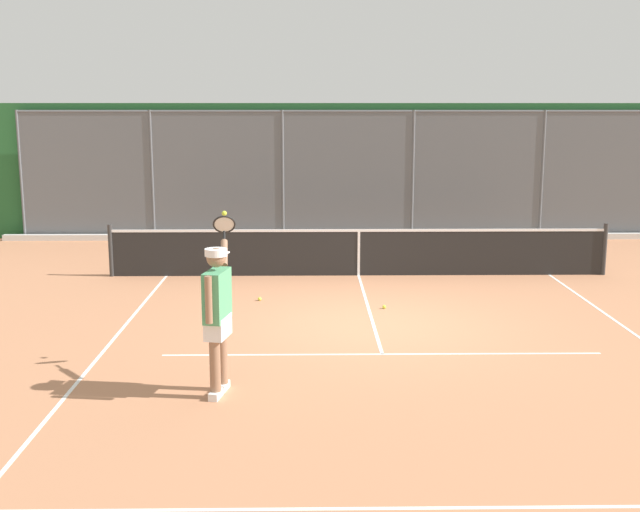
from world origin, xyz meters
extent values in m
plane|color=#B27551|center=(0.00, 0.00, 0.00)|extent=(60.00, 60.00, 0.00)
cube|color=white|center=(0.00, 5.83, 0.00)|extent=(7.88, 0.05, 0.01)
cube|color=white|center=(0.00, 1.54, 0.00)|extent=(6.15, 0.05, 0.01)
cube|color=white|center=(3.94, 1.06, 0.00)|extent=(0.05, 9.52, 0.01)
cube|color=white|center=(0.00, -1.08, 0.00)|extent=(0.05, 5.24, 0.01)
cylinder|color=#565B60|center=(-5.07, -8.31, 1.67)|extent=(0.07, 0.07, 3.33)
cylinder|color=#565B60|center=(-1.69, -8.31, 1.67)|extent=(0.07, 0.07, 3.33)
cylinder|color=#565B60|center=(1.69, -8.31, 1.67)|extent=(0.07, 0.07, 3.33)
cylinder|color=#565B60|center=(5.07, -8.31, 1.67)|extent=(0.07, 0.07, 3.33)
cylinder|color=#565B60|center=(8.44, -8.31, 1.67)|extent=(0.07, 0.07, 3.33)
cylinder|color=#565B60|center=(0.00, -8.31, 3.29)|extent=(16.89, 0.05, 0.05)
cube|color=#565B60|center=(0.00, -8.31, 1.67)|extent=(16.89, 0.02, 3.33)
cube|color=#235B2D|center=(0.00, -8.96, 1.75)|extent=(19.89, 0.90, 3.50)
cube|color=silver|center=(0.00, -8.13, 0.07)|extent=(17.89, 0.18, 0.15)
cylinder|color=#2D2D2D|center=(-5.05, -3.70, 0.54)|extent=(0.09, 0.09, 1.07)
cylinder|color=#2D2D2D|center=(5.05, -3.70, 0.54)|extent=(0.09, 0.09, 1.07)
cube|color=black|center=(0.00, -3.70, 0.46)|extent=(10.03, 0.02, 0.91)
cube|color=white|center=(0.00, -3.70, 0.94)|extent=(10.03, 0.04, 0.05)
cube|color=white|center=(0.00, -3.70, 0.46)|extent=(0.05, 0.04, 0.91)
cube|color=silver|center=(2.14, 3.18, 0.04)|extent=(0.16, 0.28, 0.09)
cylinder|color=#8C664C|center=(2.14, 3.18, 0.51)|extent=(0.13, 0.13, 0.83)
cube|color=silver|center=(2.08, 2.91, 0.04)|extent=(0.16, 0.28, 0.09)
cylinder|color=#8C664C|center=(2.08, 2.91, 0.51)|extent=(0.13, 0.13, 0.83)
cube|color=white|center=(2.11, 3.05, 0.84)|extent=(0.30, 0.47, 0.26)
cube|color=#4C9E6B|center=(2.11, 3.05, 1.22)|extent=(0.31, 0.54, 0.60)
cylinder|color=#8C664C|center=(2.17, 3.35, 1.24)|extent=(0.08, 0.08, 0.55)
cylinder|color=#8C664C|center=(2.07, 2.57, 1.64)|extent=(0.12, 0.41, 0.31)
sphere|color=#8C664C|center=(2.11, 3.05, 1.68)|extent=(0.23, 0.23, 0.23)
cylinder|color=white|center=(2.11, 3.05, 1.74)|extent=(0.31, 0.31, 0.09)
cube|color=white|center=(2.08, 2.92, 1.70)|extent=(0.23, 0.24, 0.02)
cylinder|color=black|center=(2.09, 2.32, 1.81)|extent=(0.05, 0.17, 0.13)
torus|color=black|center=(2.10, 2.13, 1.93)|extent=(0.31, 0.21, 0.26)
cylinder|color=silver|center=(2.10, 2.13, 1.93)|extent=(0.26, 0.16, 0.21)
sphere|color=#CCDB33|center=(2.12, 1.95, 2.05)|extent=(0.07, 0.07, 0.07)
sphere|color=#C1D138|center=(-0.27, -0.98, 0.03)|extent=(0.07, 0.07, 0.07)
sphere|color=#D6E042|center=(1.90, -1.58, 0.03)|extent=(0.07, 0.07, 0.07)
camera|label=1|loc=(1.03, 12.05, 3.41)|focal=44.04mm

